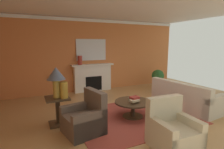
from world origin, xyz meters
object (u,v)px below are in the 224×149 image
Objects in this scene: vase_mantel_left at (80,60)px; table_lamp at (56,76)px; armchair_near_window at (85,120)px; vase_on_side_table at (64,90)px; fireplace at (93,78)px; side_table at (58,109)px; sofa at (184,99)px; armchair_facing_fireplace at (173,132)px; mantel_mirror at (91,50)px; potted_plant at (158,77)px; coffee_table at (133,105)px.

table_lamp is at bearing -116.32° from vase_mantel_left.
vase_mantel_left is at bearing 63.68° from table_lamp.
vase_on_side_table is (-0.33, 0.57, 0.59)m from armchair_near_window.
side_table is at bearing -124.45° from fireplace.
vase_on_side_table reaches higher than sofa.
vase_mantel_left is (-0.51, 4.70, 1.04)m from armchair_facing_fireplace.
mantel_mirror is 5.08m from armchair_facing_fireplace.
table_lamp reaches higher than side_table.
mantel_mirror is 3.47m from table_lamp.
fireplace reaches higher than vase_on_side_table.
sofa is at bearing -111.89° from potted_plant.
vase_mantel_left reaches higher than vase_on_side_table.
table_lamp is (-3.79, 0.47, 0.93)m from sofa.
sofa is 4.15m from vase_mantel_left.
armchair_near_window is 5.13m from potted_plant.
vase_on_side_table is at bearing -121.17° from fireplace.
table_lamp reaches higher than armchair_facing_fireplace.
sofa is at bearing 38.06° from armchair_facing_fireplace.
table_lamp reaches higher than sofa.
fireplace is 3.40m from table_lamp.
vase_on_side_table is at bearing 174.49° from sofa.
armchair_facing_fireplace is 1.14× the size of potted_plant.
sofa is 2.29× the size of armchair_near_window.
fireplace is 4.89× the size of vase_mantel_left.
sofa is 3.32m from armchair_near_window.
fireplace is 3.15m from coffee_table.
vase_on_side_table is at bearing 119.71° from armchair_near_window.
fireplace reaches higher than armchair_facing_fireplace.
table_lamp is 0.38m from vase_on_side_table.
coffee_table is at bearing -11.66° from table_lamp.
armchair_near_window is at bearing -104.18° from vase_mantel_left.
side_table is (-3.79, 0.47, 0.10)m from sofa.
fireplace is at bearing 55.55° from table_lamp.
potted_plant is at bearing 23.11° from side_table.
table_lamp is at bearing 141.34° from vase_on_side_table.
side_table is 1.79× the size of vase_on_side_table.
side_table is 5.23m from potted_plant.
armchair_near_window is at bearing -168.64° from coffee_table.
armchair_near_window is 1.89m from armchair_facing_fireplace.
mantel_mirror reaches higher than coffee_table.
fireplace is 1.89× the size of armchair_near_window.
armchair_facing_fireplace is (-0.04, -4.87, -1.45)m from mantel_mirror.
sofa reaches higher than potted_plant.
armchair_facing_fireplace is at bearing -43.79° from armchair_near_window.
vase_mantel_left reaches higher than sofa.
vase_on_side_table is (-1.73, -2.87, 0.34)m from fireplace.
coffee_table is 2.72× the size of vase_mantel_left.
armchair_facing_fireplace is 2.43× the size of vase_on_side_table.
vase_on_side_table is at bearing -120.14° from mantel_mirror.
potted_plant reaches higher than side_table.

